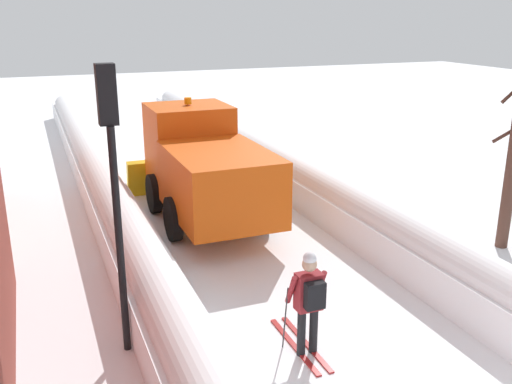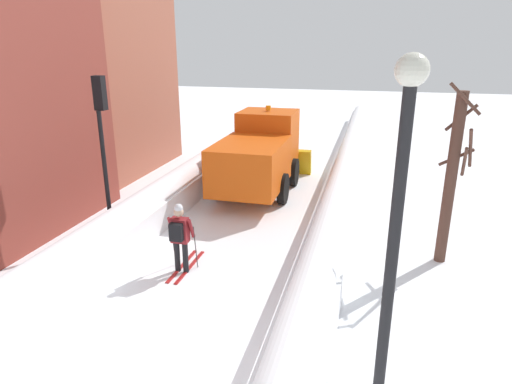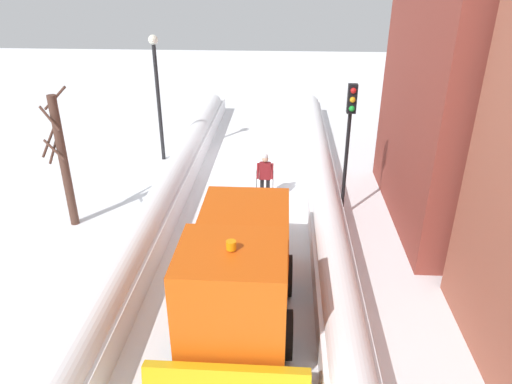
# 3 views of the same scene
# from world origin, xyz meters

# --- Properties ---
(ground_plane) EXTENTS (80.00, 80.00, 0.00)m
(ground_plane) POSITION_xyz_m (0.00, 10.00, 0.00)
(ground_plane) COLOR white
(snowbank_left) EXTENTS (1.10, 36.00, 1.29)m
(snowbank_left) POSITION_xyz_m (-2.77, 10.00, 0.61)
(snowbank_left) COLOR white
(snowbank_left) RESTS_ON ground
(snowbank_right) EXTENTS (1.10, 36.00, 1.26)m
(snowbank_right) POSITION_xyz_m (2.77, 10.00, 0.59)
(snowbank_right) COLOR white
(snowbank_right) RESTS_ON ground
(plow_truck) EXTENTS (3.20, 5.98, 3.12)m
(plow_truck) POSITION_xyz_m (-0.37, 10.20, 1.48)
(plow_truck) COLOR #DB510F
(plow_truck) RESTS_ON ground
(skier) EXTENTS (0.62, 1.80, 1.81)m
(skier) POSITION_xyz_m (-0.68, 3.47, 1.00)
(skier) COLOR black
(skier) RESTS_ON ground
(traffic_light_pole) EXTENTS (0.28, 0.42, 4.66)m
(traffic_light_pole) POSITION_xyz_m (-3.40, 4.81, 3.25)
(traffic_light_pole) COLOR black
(traffic_light_pole) RESTS_ON ground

